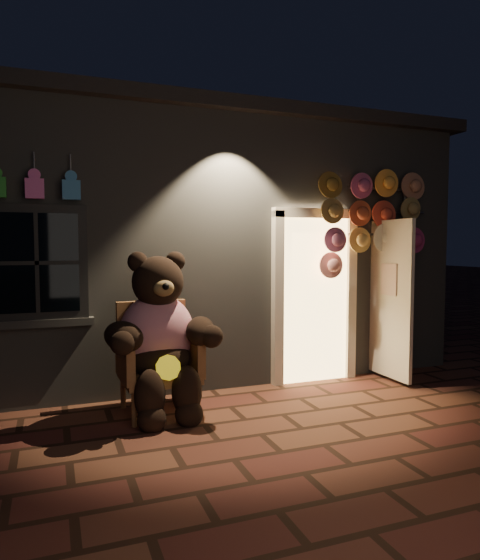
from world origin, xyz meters
TOP-DOWN VIEW (x-y plane):
  - ground at (0.00, 0.00)m, footprint 60.00×60.00m
  - shop_building at (0.00, 3.99)m, footprint 7.30×5.95m
  - wicker_armchair at (-0.76, 1.02)m, footprint 0.81×0.74m
  - teddy_bear at (-0.75, 0.87)m, footprint 1.24×0.97m
  - hat_rack at (2.07, 1.28)m, footprint 1.62×0.22m

SIDE VIEW (x-z plane):
  - ground at x=0.00m, z-range 0.00..0.00m
  - wicker_armchair at x=-0.76m, z-range 0.00..1.13m
  - teddy_bear at x=-0.75m, z-range -0.04..1.66m
  - shop_building at x=0.00m, z-range -0.02..3.49m
  - hat_rack at x=2.07m, z-range 0.75..3.43m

